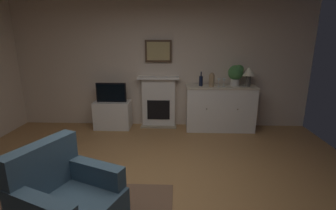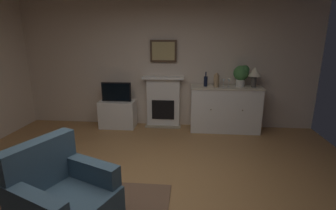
{
  "view_description": "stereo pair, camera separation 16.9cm",
  "coord_description": "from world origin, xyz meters",
  "px_view_note": "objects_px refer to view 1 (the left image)",
  "views": [
    {
      "loc": [
        0.37,
        -2.53,
        1.88
      ],
      "look_at": [
        0.24,
        0.69,
        1.0
      ],
      "focal_mm": 26.36,
      "sensor_mm": 36.0,
      "label": 1
    },
    {
      "loc": [
        0.54,
        -2.52,
        1.88
      ],
      "look_at": [
        0.24,
        0.69,
        1.0
      ],
      "focal_mm": 26.36,
      "sensor_mm": 36.0,
      "label": 2
    }
  ],
  "objects_px": {
    "tv_cabinet": "(113,115)",
    "sideboard_cabinet": "(220,108)",
    "wine_glass_center": "(224,81)",
    "potted_plant_small": "(236,73)",
    "fireplace_unit": "(159,102)",
    "table_lamp": "(249,73)",
    "wine_bottle": "(201,81)",
    "wine_glass_left": "(219,81)",
    "framed_picture": "(158,51)",
    "armchair": "(66,200)",
    "vase_decorative": "(212,80)",
    "tv_set": "(111,92)"
  },
  "relations": [
    {
      "from": "tv_cabinet",
      "to": "sideboard_cabinet",
      "type": "bearing_deg",
      "value": -0.38
    },
    {
      "from": "wine_glass_center",
      "to": "potted_plant_small",
      "type": "relative_size",
      "value": 0.38
    },
    {
      "from": "fireplace_unit",
      "to": "table_lamp",
      "type": "distance_m",
      "value": 1.95
    },
    {
      "from": "wine_bottle",
      "to": "wine_glass_left",
      "type": "bearing_deg",
      "value": -10.64
    },
    {
      "from": "tv_cabinet",
      "to": "potted_plant_small",
      "type": "height_order",
      "value": "potted_plant_small"
    },
    {
      "from": "sideboard_cabinet",
      "to": "wine_glass_center",
      "type": "relative_size",
      "value": 8.61
    },
    {
      "from": "potted_plant_small",
      "to": "framed_picture",
      "type": "bearing_deg",
      "value": 173.61
    },
    {
      "from": "framed_picture",
      "to": "wine_glass_center",
      "type": "bearing_deg",
      "value": -10.98
    },
    {
      "from": "fireplace_unit",
      "to": "tv_cabinet",
      "type": "distance_m",
      "value": 1.02
    },
    {
      "from": "wine_glass_left",
      "to": "armchair",
      "type": "height_order",
      "value": "wine_glass_left"
    },
    {
      "from": "vase_decorative",
      "to": "tv_cabinet",
      "type": "relative_size",
      "value": 0.38
    },
    {
      "from": "vase_decorative",
      "to": "tv_cabinet",
      "type": "height_order",
      "value": "vase_decorative"
    },
    {
      "from": "table_lamp",
      "to": "tv_cabinet",
      "type": "distance_m",
      "value": 2.95
    },
    {
      "from": "wine_glass_left",
      "to": "wine_bottle",
      "type": "bearing_deg",
      "value": 169.36
    },
    {
      "from": "table_lamp",
      "to": "potted_plant_small",
      "type": "xyz_separation_m",
      "value": [
        -0.24,
        0.05,
        -0.02
      ]
    },
    {
      "from": "sideboard_cabinet",
      "to": "wine_bottle",
      "type": "distance_m",
      "value": 0.71
    },
    {
      "from": "wine_bottle",
      "to": "wine_glass_center",
      "type": "bearing_deg",
      "value": -5.48
    },
    {
      "from": "fireplace_unit",
      "to": "armchair",
      "type": "bearing_deg",
      "value": -101.57
    },
    {
      "from": "table_lamp",
      "to": "tv_set",
      "type": "bearing_deg",
      "value": -179.83
    },
    {
      "from": "fireplace_unit",
      "to": "wine_glass_center",
      "type": "bearing_deg",
      "value": -9.09
    },
    {
      "from": "fireplace_unit",
      "to": "wine_bottle",
      "type": "height_order",
      "value": "wine_bottle"
    },
    {
      "from": "vase_decorative",
      "to": "armchair",
      "type": "distance_m",
      "value": 3.48
    },
    {
      "from": "wine_glass_left",
      "to": "tv_set",
      "type": "distance_m",
      "value": 2.22
    },
    {
      "from": "wine_glass_center",
      "to": "wine_glass_left",
      "type": "bearing_deg",
      "value": -168.98
    },
    {
      "from": "sideboard_cabinet",
      "to": "table_lamp",
      "type": "xyz_separation_m",
      "value": [
        0.53,
        0.0,
        0.75
      ]
    },
    {
      "from": "vase_decorative",
      "to": "tv_cabinet",
      "type": "distance_m",
      "value": 2.21
    },
    {
      "from": "table_lamp",
      "to": "wine_bottle",
      "type": "xyz_separation_m",
      "value": [
        -0.95,
        0.01,
        -0.17
      ]
    },
    {
      "from": "table_lamp",
      "to": "tv_cabinet",
      "type": "relative_size",
      "value": 0.53
    },
    {
      "from": "wine_glass_left",
      "to": "armchair",
      "type": "distance_m",
      "value": 3.54
    },
    {
      "from": "vase_decorative",
      "to": "armchair",
      "type": "height_order",
      "value": "vase_decorative"
    },
    {
      "from": "wine_glass_left",
      "to": "wine_glass_center",
      "type": "bearing_deg",
      "value": 11.02
    },
    {
      "from": "wine_glass_center",
      "to": "armchair",
      "type": "xyz_separation_m",
      "value": [
        -1.98,
        -2.94,
        -0.67
      ]
    },
    {
      "from": "fireplace_unit",
      "to": "sideboard_cabinet",
      "type": "height_order",
      "value": "fireplace_unit"
    },
    {
      "from": "wine_glass_center",
      "to": "tv_set",
      "type": "distance_m",
      "value": 2.33
    },
    {
      "from": "sideboard_cabinet",
      "to": "vase_decorative",
      "type": "distance_m",
      "value": 0.64
    },
    {
      "from": "tv_set",
      "to": "sideboard_cabinet",
      "type": "bearing_deg",
      "value": 0.21
    },
    {
      "from": "tv_cabinet",
      "to": "wine_glass_center",
      "type": "bearing_deg",
      "value": -1.28
    },
    {
      "from": "fireplace_unit",
      "to": "wine_bottle",
      "type": "relative_size",
      "value": 3.79
    },
    {
      "from": "armchair",
      "to": "wine_glass_left",
      "type": "bearing_deg",
      "value": 57.36
    },
    {
      "from": "wine_bottle",
      "to": "wine_glass_center",
      "type": "distance_m",
      "value": 0.46
    },
    {
      "from": "wine_glass_left",
      "to": "vase_decorative",
      "type": "xyz_separation_m",
      "value": [
        -0.14,
        0.01,
        0.02
      ]
    },
    {
      "from": "framed_picture",
      "to": "wine_bottle",
      "type": "xyz_separation_m",
      "value": [
        0.88,
        -0.22,
        -0.58
      ]
    },
    {
      "from": "tv_cabinet",
      "to": "potted_plant_small",
      "type": "relative_size",
      "value": 1.74
    },
    {
      "from": "wine_glass_left",
      "to": "potted_plant_small",
      "type": "bearing_deg",
      "value": 16.14
    },
    {
      "from": "sideboard_cabinet",
      "to": "framed_picture",
      "type": "bearing_deg",
      "value": 170.25
    },
    {
      "from": "table_lamp",
      "to": "wine_glass_center",
      "type": "bearing_deg",
      "value": -175.71
    },
    {
      "from": "fireplace_unit",
      "to": "potted_plant_small",
      "type": "distance_m",
      "value": 1.71
    },
    {
      "from": "fireplace_unit",
      "to": "sideboard_cabinet",
      "type": "relative_size",
      "value": 0.77
    },
    {
      "from": "tv_cabinet",
      "to": "wine_bottle",
      "type": "bearing_deg",
      "value": -0.24
    },
    {
      "from": "framed_picture",
      "to": "tv_cabinet",
      "type": "bearing_deg",
      "value": -167.99
    }
  ]
}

